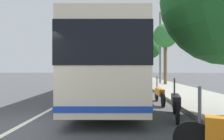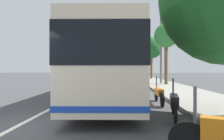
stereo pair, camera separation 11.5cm
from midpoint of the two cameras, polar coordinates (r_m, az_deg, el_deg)
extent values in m
plane|color=#424244|center=(5.92, -27.59, -15.31)|extent=(220.00, 220.00, 0.00)
cube|color=gray|center=(15.52, 18.31, -5.55)|extent=(110.00, 3.60, 0.14)
cube|color=silver|center=(15.27, -7.92, -5.89)|extent=(110.00, 0.16, 0.01)
cube|color=beige|center=(10.87, -1.37, 1.07)|extent=(12.40, 3.05, 2.84)
cube|color=black|center=(10.89, -1.37, 3.54)|extent=(12.44, 3.09, 1.13)
cube|color=#193FB2|center=(10.91, -1.37, -5.09)|extent=(12.43, 3.08, 0.16)
cylinder|color=black|center=(14.90, -5.22, -4.12)|extent=(1.01, 0.35, 1.00)
cylinder|color=black|center=(14.86, 3.33, -4.14)|extent=(1.01, 0.35, 1.00)
cylinder|color=black|center=(7.15, -11.25, -8.57)|extent=(1.01, 0.35, 1.00)
cylinder|color=black|center=(7.06, 6.86, -8.68)|extent=(1.01, 0.35, 1.00)
cylinder|color=black|center=(3.87, 21.65, -18.56)|extent=(0.30, 0.65, 0.66)
cylinder|color=#4C4C51|center=(3.72, 23.49, -9.77)|extent=(0.06, 0.06, 0.70)
cylinder|color=black|center=(7.48, 17.34, -9.59)|extent=(0.64, 0.20, 0.64)
cylinder|color=black|center=(6.03, 18.09, -11.90)|extent=(0.64, 0.20, 0.64)
cube|color=black|center=(6.71, 17.68, -8.52)|extent=(1.13, 0.45, 0.36)
cylinder|color=#4C4C51|center=(7.29, 17.39, -5.08)|extent=(0.06, 0.06, 0.70)
cylinder|color=black|center=(10.13, 12.60, -7.12)|extent=(0.62, 0.08, 0.62)
cylinder|color=black|center=(8.55, 14.35, -8.44)|extent=(0.62, 0.08, 0.62)
cube|color=orange|center=(9.31, 13.40, -6.20)|extent=(1.22, 0.25, 0.30)
cylinder|color=#4C4C51|center=(9.96, 12.71, -3.78)|extent=(0.06, 0.06, 0.70)
cube|color=silver|center=(20.92, -0.59, -2.74)|extent=(4.67, 1.97, 0.79)
cube|color=black|center=(20.96, -0.59, -0.99)|extent=(2.54, 1.71, 0.48)
cylinder|color=black|center=(22.46, -2.54, -3.21)|extent=(0.65, 0.26, 0.64)
cylinder|color=black|center=(22.45, 1.42, -3.21)|extent=(0.65, 0.26, 0.64)
cylinder|color=black|center=(19.45, -2.91, -3.70)|extent=(0.65, 0.26, 0.64)
cylinder|color=black|center=(19.44, 1.67, -3.70)|extent=(0.65, 0.26, 0.64)
cube|color=gray|center=(34.83, 1.67, -1.62)|extent=(4.45, 1.86, 0.84)
cube|color=black|center=(34.66, 1.67, -0.45)|extent=(2.03, 1.71, 0.58)
cylinder|color=black|center=(36.34, 0.40, -2.00)|extent=(0.64, 0.22, 0.64)
cylinder|color=black|center=(36.29, 3.08, -2.00)|extent=(0.64, 0.22, 0.64)
cylinder|color=black|center=(33.41, 0.15, -2.17)|extent=(0.64, 0.22, 0.64)
cylinder|color=black|center=(33.36, 3.06, -2.17)|extent=(0.64, 0.22, 0.64)
cube|color=gold|center=(47.11, -2.70, -1.24)|extent=(4.56, 1.92, 0.79)
cube|color=black|center=(47.13, -2.70, -0.42)|extent=(2.15, 1.70, 0.54)
cylinder|color=black|center=(45.54, -1.94, -1.60)|extent=(0.65, 0.24, 0.64)
cylinder|color=black|center=(45.77, -3.96, -1.60)|extent=(0.65, 0.24, 0.64)
cylinder|color=black|center=(48.49, -1.52, -1.51)|extent=(0.65, 0.24, 0.64)
cylinder|color=black|center=(48.70, -3.41, -1.50)|extent=(0.65, 0.24, 0.64)
cylinder|color=brown|center=(20.36, 15.20, 1.65)|extent=(0.35, 0.35, 4.32)
sphere|color=#337F38|center=(20.64, 15.20, 9.69)|extent=(2.42, 2.42, 2.42)
cylinder|color=brown|center=(33.80, 11.05, 0.94)|extent=(0.41, 0.41, 4.27)
sphere|color=#1E5B26|center=(34.01, 11.05, 6.38)|extent=(3.64, 3.64, 3.64)
cylinder|color=slate|center=(22.05, 13.83, 6.20)|extent=(0.24, 0.24, 7.92)
camera|label=1|loc=(0.06, -90.26, 0.00)|focal=31.21mm
camera|label=2|loc=(0.06, 89.74, 0.00)|focal=31.21mm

